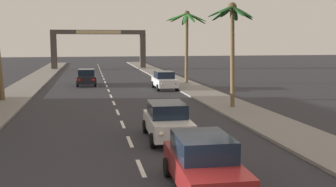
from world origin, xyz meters
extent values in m
cube|color=gray|center=(7.80, 20.00, 0.07)|extent=(3.20, 110.00, 0.14)
cube|color=gray|center=(-7.80, 20.00, 0.07)|extent=(3.20, 110.00, 0.14)
cube|color=silver|center=(0.00, 4.69, 0.00)|extent=(0.16, 2.00, 0.01)
cube|color=silver|center=(0.00, 8.47, 0.00)|extent=(0.16, 2.00, 0.01)
cube|color=silver|center=(0.00, 12.25, 0.00)|extent=(0.16, 2.00, 0.01)
cube|color=silver|center=(0.00, 16.03, 0.00)|extent=(0.16, 2.00, 0.01)
cube|color=silver|center=(0.00, 19.82, 0.00)|extent=(0.16, 2.00, 0.01)
cube|color=silver|center=(0.00, 23.60, 0.00)|extent=(0.16, 2.00, 0.01)
cube|color=silver|center=(0.00, 27.38, 0.00)|extent=(0.16, 2.00, 0.01)
cube|color=silver|center=(0.00, 31.16, 0.00)|extent=(0.16, 2.00, 0.01)
cube|color=silver|center=(0.00, 34.94, 0.00)|extent=(0.16, 2.00, 0.01)
cube|color=silver|center=(0.00, 38.72, 0.00)|extent=(0.16, 2.00, 0.01)
cube|color=silver|center=(0.00, 42.50, 0.00)|extent=(0.16, 2.00, 0.01)
cube|color=silver|center=(0.00, 46.29, 0.00)|extent=(0.16, 2.00, 0.01)
cube|color=silver|center=(0.00, 50.07, 0.00)|extent=(0.16, 2.00, 0.01)
cube|color=silver|center=(0.00, 53.85, 0.00)|extent=(0.16, 2.00, 0.01)
cube|color=silver|center=(0.00, 57.63, 0.00)|extent=(0.16, 2.00, 0.01)
cube|color=silver|center=(0.00, 61.41, 0.00)|extent=(0.16, 2.00, 0.01)
cube|color=silver|center=(0.00, 65.19, 0.00)|extent=(0.16, 2.00, 0.01)
cube|color=silver|center=(0.00, 68.98, 0.00)|extent=(0.16, 2.00, 0.01)
cube|color=maroon|center=(1.57, 2.18, 0.68)|extent=(1.90, 4.36, 0.72)
cube|color=black|center=(1.58, 2.33, 1.36)|extent=(1.67, 2.25, 0.64)
cylinder|color=black|center=(2.48, 3.57, 0.32)|extent=(0.24, 0.65, 0.64)
cylinder|color=black|center=(0.76, 3.62, 0.32)|extent=(0.24, 0.65, 0.64)
cube|color=red|center=(2.30, 4.31, 0.78)|extent=(0.24, 0.07, 0.20)
cube|color=red|center=(0.98, 4.36, 0.78)|extent=(0.24, 0.07, 0.20)
cube|color=silver|center=(1.75, 8.63, 0.68)|extent=(1.88, 4.35, 0.72)
cube|color=black|center=(1.76, 8.78, 1.36)|extent=(1.66, 2.24, 0.64)
cylinder|color=black|center=(2.57, 7.18, 0.32)|extent=(0.24, 0.65, 0.64)
cylinder|color=black|center=(0.85, 7.23, 0.32)|extent=(0.24, 0.65, 0.64)
cylinder|color=black|center=(2.65, 10.02, 0.32)|extent=(0.24, 0.65, 0.64)
cylinder|color=black|center=(0.93, 10.07, 0.32)|extent=(0.24, 0.65, 0.64)
sphere|color=#F9EFC6|center=(2.31, 6.44, 0.76)|extent=(0.18, 0.18, 0.18)
sphere|color=#F9EFC6|center=(1.07, 6.47, 0.76)|extent=(0.18, 0.18, 0.18)
cube|color=red|center=(2.47, 10.77, 0.78)|extent=(0.24, 0.07, 0.20)
cube|color=red|center=(1.15, 10.80, 0.78)|extent=(0.24, 0.07, 0.20)
cube|color=black|center=(-1.98, 32.12, 0.68)|extent=(1.78, 4.31, 0.72)
cube|color=black|center=(-1.99, 31.97, 1.36)|extent=(1.61, 2.21, 0.64)
cylinder|color=black|center=(-2.84, 33.55, 0.32)|extent=(0.22, 0.64, 0.64)
cylinder|color=black|center=(-1.11, 33.54, 0.32)|extent=(0.22, 0.64, 0.64)
cylinder|color=black|center=(-2.85, 30.71, 0.32)|extent=(0.22, 0.64, 0.64)
cylinder|color=black|center=(-1.13, 30.70, 0.32)|extent=(0.22, 0.64, 0.64)
sphere|color=#B2B2AD|center=(-2.59, 34.30, 0.76)|extent=(0.18, 0.18, 0.18)
sphere|color=#B2B2AD|center=(-1.35, 34.29, 0.76)|extent=(0.18, 0.18, 0.18)
cube|color=red|center=(-2.66, 29.97, 0.78)|extent=(0.24, 0.06, 0.20)
cube|color=red|center=(-1.34, 29.96, 0.78)|extent=(0.24, 0.06, 0.20)
cube|color=silver|center=(5.21, 27.36, 0.68)|extent=(1.78, 4.31, 0.72)
cube|color=black|center=(5.21, 27.51, 1.36)|extent=(1.61, 2.21, 0.64)
cylinder|color=black|center=(6.08, 25.94, 0.32)|extent=(0.22, 0.64, 0.64)
cylinder|color=black|center=(4.35, 25.94, 0.32)|extent=(0.22, 0.64, 0.64)
cylinder|color=black|center=(6.06, 28.78, 0.32)|extent=(0.22, 0.64, 0.64)
cylinder|color=black|center=(4.34, 28.77, 0.32)|extent=(0.22, 0.64, 0.64)
sphere|color=#B2B2AD|center=(5.84, 25.19, 0.76)|extent=(0.18, 0.18, 0.18)
sphere|color=#B2B2AD|center=(4.60, 25.19, 0.76)|extent=(0.18, 0.18, 0.18)
cube|color=red|center=(5.86, 29.52, 0.78)|extent=(0.24, 0.06, 0.20)
cube|color=red|center=(4.54, 29.52, 0.78)|extent=(0.24, 0.06, 0.20)
cylinder|color=brown|center=(7.55, 15.81, 3.31)|extent=(0.47, 0.28, 6.62)
ellipsoid|color=#1E5123|center=(8.20, 15.88, 6.30)|extent=(1.59, 0.55, 0.97)
ellipsoid|color=#1E5123|center=(7.85, 16.44, 6.29)|extent=(1.17, 1.53, 0.98)
ellipsoid|color=#1E5123|center=(7.34, 16.61, 6.42)|extent=(0.64, 1.69, 0.73)
ellipsoid|color=#1E5123|center=(6.96, 16.36, 6.28)|extent=(1.33, 1.41, 1.00)
ellipsoid|color=#1E5123|center=(6.69, 16.00, 6.38)|extent=(1.68, 0.77, 0.80)
ellipsoid|color=#1E5123|center=(6.84, 15.27, 6.46)|extent=(1.52, 1.40, 0.65)
ellipsoid|color=#1E5123|center=(7.57, 15.04, 6.36)|extent=(0.62, 1.65, 0.85)
ellipsoid|color=#1E5123|center=(7.92, 15.21, 6.32)|extent=(1.28, 1.50, 0.91)
sphere|color=#4C4223|center=(7.46, 15.81, 6.67)|extent=(0.60, 0.60, 0.60)
cylinder|color=brown|center=(8.33, 31.34, 3.64)|extent=(0.38, 0.35, 7.28)
ellipsoid|color=#2D702D|center=(9.43, 31.57, 6.84)|extent=(2.31, 0.87, 1.20)
ellipsoid|color=#2D702D|center=(9.36, 31.89, 6.95)|extent=(2.26, 1.49, 0.97)
ellipsoid|color=#2D702D|center=(8.37, 32.43, 6.80)|extent=(0.44, 2.25, 1.27)
ellipsoid|color=#2D702D|center=(7.68, 32.28, 6.96)|extent=(1.69, 2.16, 0.97)
ellipsoid|color=#2D702D|center=(7.36, 31.97, 6.99)|extent=(2.22, 1.62, 0.90)
ellipsoid|color=#2D702D|center=(7.31, 30.84, 6.94)|extent=(2.29, 1.38, 1.01)
ellipsoid|color=#2D702D|center=(7.96, 30.33, 6.78)|extent=(1.17, 2.22, 1.30)
ellipsoid|color=#2D702D|center=(8.47, 30.23, 6.85)|extent=(0.65, 2.31, 1.18)
ellipsoid|color=#2D702D|center=(9.15, 30.53, 6.91)|extent=(1.93, 1.94, 1.07)
sphere|color=#4C4223|center=(8.35, 31.34, 7.32)|extent=(0.60, 0.60, 0.60)
cube|color=#423D38|center=(-7.13, 56.51, 2.81)|extent=(0.90, 0.90, 5.62)
cube|color=#423D38|center=(7.13, 56.51, 2.81)|extent=(0.90, 0.90, 5.62)
cube|color=#423D38|center=(0.00, 56.51, 5.97)|extent=(15.17, 0.60, 0.70)
cube|color=tan|center=(0.00, 56.19, 5.97)|extent=(7.13, 0.08, 0.56)
camera|label=1|loc=(-1.72, -8.73, 4.46)|focal=42.06mm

